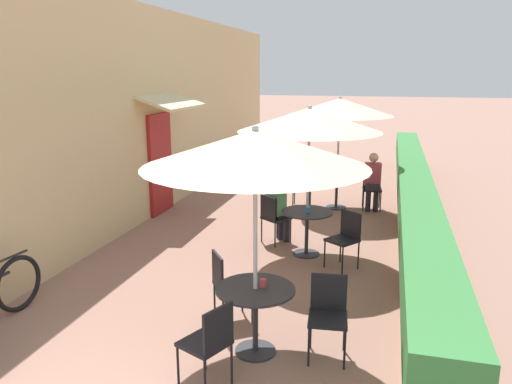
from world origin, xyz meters
TOP-DOWN VIEW (x-y plane):
  - cafe_facade_wall at (-2.54, 7.50)m, footprint 0.98×15.27m
  - planter_hedge at (2.75, 7.53)m, footprint 0.60×14.27m
  - patio_table_near at (0.97, 2.09)m, footprint 0.84×0.84m
  - patio_umbrella_near at (0.97, 2.09)m, footprint 2.25×2.25m
  - cafe_chair_near_left at (0.47, 2.66)m, footprint 0.56×0.56m
  - cafe_chair_near_right at (0.73, 1.37)m, footprint 0.53×0.53m
  - cafe_chair_near_back at (1.72, 2.24)m, footprint 0.44×0.44m
  - coffee_cup_near at (1.04, 2.14)m, footprint 0.07×0.07m
  - patio_table_mid at (1.01, 5.15)m, footprint 0.84×0.84m
  - patio_umbrella_mid at (1.01, 5.15)m, footprint 2.25×2.25m
  - cafe_chair_mid_left at (0.36, 5.53)m, footprint 0.56×0.56m
  - seated_patron_mid_left at (0.42, 5.62)m, footprint 0.49×0.51m
  - cafe_chair_mid_right at (1.67, 4.76)m, footprint 0.56×0.56m
  - coffee_cup_mid at (1.04, 5.08)m, footprint 0.07×0.07m
  - patio_table_far at (1.17, 8.18)m, footprint 0.84×0.84m
  - patio_umbrella_far at (1.17, 8.18)m, footprint 2.25×2.25m
  - cafe_chair_far_left at (1.92, 8.32)m, footprint 0.43×0.43m
  - seated_patron_far_left at (1.93, 8.21)m, footprint 0.36×0.43m
  - cafe_chair_far_right at (0.42, 8.03)m, footprint 0.43×0.43m
  - coffee_cup_far at (1.22, 8.33)m, footprint 0.07×0.07m

SIDE VIEW (x-z plane):
  - cafe_chair_near_left at x=0.47m, z-range 0.08..0.95m
  - cafe_chair_near_right at x=0.73m, z-range 0.08..0.95m
  - cafe_chair_near_back at x=1.72m, z-range 0.08..0.95m
  - cafe_chair_mid_left at x=0.36m, z-range 0.08..0.95m
  - cafe_chair_mid_right at x=1.67m, z-range 0.08..0.95m
  - cafe_chair_far_left at x=1.92m, z-range 0.08..0.95m
  - cafe_chair_far_right at x=0.42m, z-range 0.08..0.95m
  - planter_hedge at x=2.75m, z-range 0.03..1.04m
  - patio_table_near at x=0.97m, z-range 0.19..0.92m
  - patio_table_mid at x=1.01m, z-range 0.19..0.92m
  - patio_table_far at x=1.17m, z-range 0.19..0.92m
  - seated_patron_mid_left at x=0.42m, z-range 0.06..1.31m
  - seated_patron_far_left at x=1.93m, z-range 0.06..1.31m
  - coffee_cup_near at x=1.04m, z-range 0.74..0.83m
  - coffee_cup_mid at x=1.04m, z-range 0.74..0.83m
  - coffee_cup_far at x=1.22m, z-range 0.74..0.83m
  - cafe_facade_wall at x=-2.54m, z-range -0.01..4.19m
  - patio_umbrella_near at x=0.97m, z-range 0.99..3.43m
  - patio_umbrella_mid at x=1.01m, z-range 0.99..3.43m
  - patio_umbrella_far at x=1.17m, z-range 0.99..3.43m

